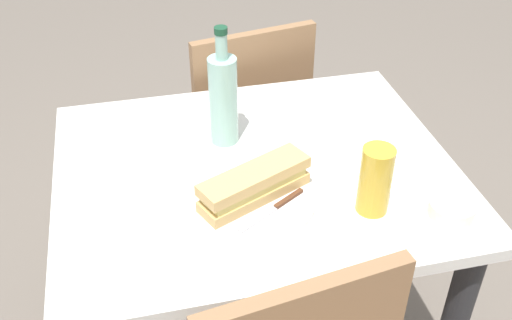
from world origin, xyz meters
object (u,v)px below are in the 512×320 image
olive_bowl (452,209)px  plate_near (255,199)px  chair_near (242,124)px  beer_glass (375,180)px  knife_near (276,207)px  water_bottle (223,98)px  dining_table (256,213)px  baguette_sandwich_near (255,184)px

olive_bowl → plate_near: bearing=-18.6°
chair_near → beer_glass: bearing=98.6°
knife_near → water_bottle: bearing=-79.9°
dining_table → knife_near: (-0.00, 0.17, 0.16)m
water_bottle → beer_glass: size_ratio=1.93×
baguette_sandwich_near → olive_bowl: (-0.38, 0.13, -0.03)m
water_bottle → plate_near: bearing=94.2°
knife_near → beer_glass: size_ratio=1.05×
chair_near → beer_glass: 0.84m
beer_glass → knife_near: bearing=-8.3°
chair_near → plate_near: chair_near is taller
dining_table → water_bottle: (0.05, -0.12, 0.26)m
knife_near → beer_glass: (-0.20, 0.03, 0.06)m
dining_table → beer_glass: bearing=135.9°
plate_near → knife_near: 0.06m
dining_table → chair_near: chair_near is taller
chair_near → olive_bowl: chair_near is taller
water_bottle → olive_bowl: water_bottle is taller
plate_near → water_bottle: bearing=-85.8°
knife_near → water_bottle: size_ratio=0.55×
baguette_sandwich_near → knife_near: bearing=125.6°
knife_near → olive_bowl: bearing=166.8°
dining_table → olive_bowl: bearing=144.9°
dining_table → baguette_sandwich_near: bearing=75.5°
baguette_sandwich_near → water_bottle: bearing=-85.8°
plate_near → baguette_sandwich_near: bearing=90.0°
chair_near → water_bottle: water_bottle is taller
plate_near → chair_near: bearing=-99.6°
chair_near → baguette_sandwich_near: size_ratio=3.34×
water_bottle → beer_glass: 0.41m
plate_near → knife_near: size_ratio=1.62×
plate_near → baguette_sandwich_near: 0.04m
baguette_sandwich_near → olive_bowl: 0.41m
dining_table → water_bottle: water_bottle is taller
baguette_sandwich_near → knife_near: size_ratio=1.59×
dining_table → knife_near: bearing=91.0°
plate_near → knife_near: knife_near is taller
baguette_sandwich_near → water_bottle: 0.25m
plate_near → olive_bowl: 0.41m
baguette_sandwich_near → knife_near: 0.07m
chair_near → knife_near: bearing=83.6°
dining_table → chair_near: bearing=-98.6°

